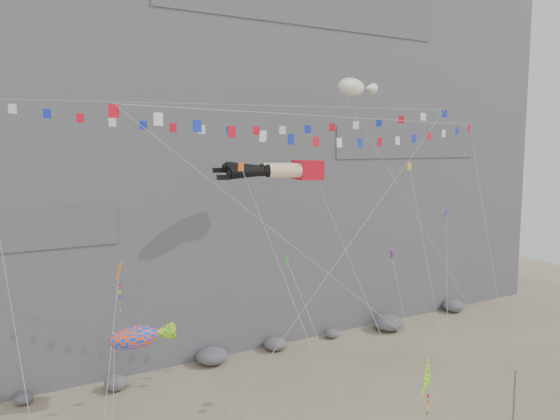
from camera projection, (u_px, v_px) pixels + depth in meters
name	position (u px, v px, depth m)	size (l,w,h in m)	color
cliff	(149.00, 73.00, 54.56)	(80.00, 28.00, 50.00)	slate
talus_boulders	(212.00, 356.00, 44.56)	(60.00, 3.00, 1.20)	slate
anchor_pole_right	(514.00, 402.00, 33.68)	(0.12, 0.12, 4.01)	slate
legs_kite	(280.00, 170.00, 35.36)	(7.21, 17.06, 21.96)	red
flag_banner_upper	(243.00, 105.00, 35.94)	(30.74, 17.03, 28.30)	red
flag_banner_lower	(351.00, 118.00, 32.13)	(29.32, 9.19, 22.31)	red
harlequin_kite	(119.00, 272.00, 27.02)	(4.54, 8.80, 14.45)	red
fish_windsock	(134.00, 338.00, 25.85)	(4.74, 6.54, 10.83)	#FF470D
delta_kite	(429.00, 379.00, 28.70)	(4.40, 6.25, 8.26)	yellow
blimp_windsock	(352.00, 87.00, 41.82)	(6.58, 16.02, 26.81)	#F5F0C9
small_kite_a	(243.00, 172.00, 32.35)	(1.49, 13.43, 20.85)	#EA5613
small_kite_b	(392.00, 258.00, 36.41)	(5.67, 10.33, 15.12)	purple
small_kite_c	(288.00, 264.00, 30.93)	(1.22, 10.35, 14.75)	green
small_kite_d	(410.00, 171.00, 38.62)	(7.80, 13.21, 21.76)	yellow
small_kite_e	(446.00, 219.00, 35.10)	(7.18, 7.62, 16.43)	#1427B5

